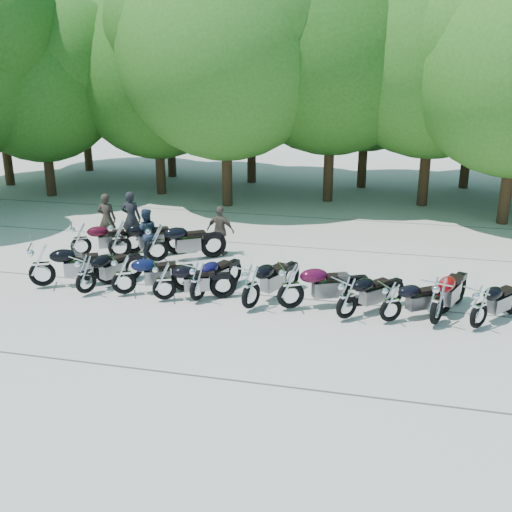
% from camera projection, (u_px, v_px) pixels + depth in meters
% --- Properties ---
extents(ground, '(90.00, 90.00, 0.00)m').
position_uv_depth(ground, '(242.00, 317.00, 14.74)').
color(ground, '#9D998E').
rests_on(ground, ground).
extents(tree_1, '(6.97, 6.97, 8.55)m').
position_uv_depth(tree_1, '(40.00, 82.00, 26.16)').
color(tree_1, '#3A2614').
rests_on(tree_1, ground).
extents(tree_2, '(7.31, 7.31, 8.97)m').
position_uv_depth(tree_2, '(156.00, 76.00, 26.52)').
color(tree_2, '#3A2614').
rests_on(tree_2, ground).
extents(tree_3, '(8.70, 8.70, 10.67)m').
position_uv_depth(tree_3, '(225.00, 51.00, 23.92)').
color(tree_3, '#3A2614').
rests_on(tree_3, ground).
extents(tree_4, '(9.13, 9.13, 11.20)m').
position_uv_depth(tree_4, '(333.00, 43.00, 24.63)').
color(tree_4, '#3A2614').
rests_on(tree_4, ground).
extents(tree_5, '(9.04, 9.04, 11.10)m').
position_uv_depth(tree_5, '(436.00, 45.00, 23.86)').
color(tree_5, '#3A2614').
rests_on(tree_5, ground).
extents(tree_9, '(7.59, 7.59, 9.32)m').
position_uv_depth(tree_9, '(81.00, 69.00, 32.21)').
color(tree_9, '#3A2614').
rests_on(tree_9, ground).
extents(tree_10, '(7.78, 7.78, 9.55)m').
position_uv_depth(tree_10, '(168.00, 66.00, 30.45)').
color(tree_10, '#3A2614').
rests_on(tree_10, ground).
extents(tree_11, '(7.56, 7.56, 9.28)m').
position_uv_depth(tree_11, '(251.00, 70.00, 29.01)').
color(tree_11, '#3A2614').
rests_on(tree_11, ground).
extents(tree_12, '(7.88, 7.88, 9.67)m').
position_uv_depth(tree_12, '(368.00, 66.00, 27.76)').
color(tree_12, '#3A2614').
rests_on(tree_12, ground).
extents(tree_13, '(8.31, 8.31, 10.20)m').
position_uv_depth(tree_13, '(477.00, 59.00, 27.52)').
color(tree_13, '#3A2614').
rests_on(tree_13, ground).
extents(motorcycle_0, '(2.58, 1.71, 1.41)m').
position_uv_depth(motorcycle_0, '(41.00, 264.00, 16.35)').
color(motorcycle_0, black).
rests_on(motorcycle_0, ground).
extents(motorcycle_1, '(1.59, 2.30, 1.26)m').
position_uv_depth(motorcycle_1, '(85.00, 273.00, 15.90)').
color(motorcycle_1, black).
rests_on(motorcycle_1, ground).
extents(motorcycle_2, '(2.34, 1.65, 1.29)m').
position_uv_depth(motorcycle_2, '(123.00, 274.00, 15.83)').
color(motorcycle_2, black).
rests_on(motorcycle_2, ground).
extents(motorcycle_3, '(2.23, 1.44, 1.21)m').
position_uv_depth(motorcycle_3, '(164.00, 280.00, 15.47)').
color(motorcycle_3, black).
rests_on(motorcycle_3, ground).
extents(motorcycle_4, '(1.37, 2.24, 1.22)m').
position_uv_depth(motorcycle_4, '(198.00, 280.00, 15.46)').
color(motorcycle_4, '#0E0C36').
rests_on(motorcycle_4, ground).
extents(motorcycle_5, '(1.64, 2.48, 1.35)m').
position_uv_depth(motorcycle_5, '(251.00, 285.00, 14.91)').
color(motorcycle_5, black).
rests_on(motorcycle_5, ground).
extents(motorcycle_6, '(2.53, 1.71, 1.38)m').
position_uv_depth(motorcycle_6, '(291.00, 285.00, 14.89)').
color(motorcycle_6, '#400822').
rests_on(motorcycle_6, ground).
extents(motorcycle_7, '(1.99, 2.09, 1.25)m').
position_uv_depth(motorcycle_7, '(347.00, 297.00, 14.34)').
color(motorcycle_7, black).
rests_on(motorcycle_7, ground).
extents(motorcycle_8, '(2.06, 1.70, 1.17)m').
position_uv_depth(motorcycle_8, '(391.00, 301.00, 14.19)').
color(motorcycle_8, black).
rests_on(motorcycle_8, ground).
extents(motorcycle_9, '(1.56, 2.52, 1.37)m').
position_uv_depth(motorcycle_9, '(438.00, 300.00, 14.02)').
color(motorcycle_9, '#8B0507').
rests_on(motorcycle_9, ground).
extents(motorcycle_10, '(1.87, 2.10, 1.22)m').
position_uv_depth(motorcycle_10, '(480.00, 306.00, 13.84)').
color(motorcycle_10, black).
rests_on(motorcycle_10, ground).
extents(motorcycle_11, '(2.30, 1.73, 1.28)m').
position_uv_depth(motorcycle_11, '(80.00, 239.00, 18.90)').
color(motorcycle_11, '#3B0815').
rests_on(motorcycle_11, ground).
extents(motorcycle_12, '(2.54, 2.08, 1.44)m').
position_uv_depth(motorcycle_12, '(119.00, 238.00, 18.66)').
color(motorcycle_12, black).
rests_on(motorcycle_12, ground).
extents(motorcycle_13, '(2.52, 2.00, 1.42)m').
position_uv_depth(motorcycle_13, '(157.00, 242.00, 18.34)').
color(motorcycle_13, black).
rests_on(motorcycle_13, ground).
extents(rider_0, '(0.66, 0.45, 1.76)m').
position_uv_depth(rider_0, '(107.00, 219.00, 20.30)').
color(rider_0, black).
rests_on(rider_0, ground).
extents(rider_1, '(0.93, 0.83, 1.59)m').
position_uv_depth(rider_1, '(146.00, 233.00, 18.93)').
color(rider_1, '#1F2C41').
rests_on(rider_1, ground).
extents(rider_2, '(1.00, 0.55, 1.62)m').
position_uv_depth(rider_2, '(221.00, 231.00, 19.14)').
color(rider_2, '#504339').
rests_on(rider_2, ground).
extents(rider_3, '(0.69, 0.46, 1.86)m').
position_uv_depth(rider_3, '(131.00, 218.00, 20.17)').
color(rider_3, black).
rests_on(rider_3, ground).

